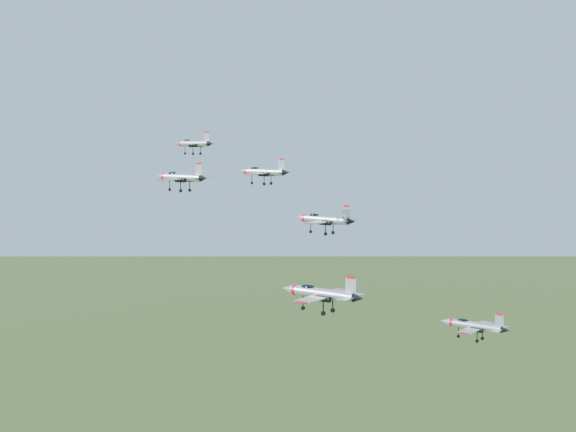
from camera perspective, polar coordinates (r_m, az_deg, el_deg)
The scene contains 6 objects.
jet_lead at distance 158.55m, azimuth -6.77°, elevation 5.16°, with size 10.85×9.09×2.91m.
jet_left_high at distance 131.15m, azimuth -1.81°, elevation 3.18°, with size 10.48×8.68×2.80m.
jet_right_high at distance 118.74m, azimuth -7.67°, elevation 2.76°, with size 10.43×8.67×2.79m.
jet_left_low at distance 136.35m, azimuth 2.54°, elevation -0.23°, with size 12.52×10.41×3.35m.
jet_right_low at distance 113.71m, azimuth 2.31°, elevation -5.48°, with size 13.78×11.42×3.68m.
jet_trail at distance 117.82m, azimuth 13.05°, elevation -7.58°, with size 10.48×8.70×2.80m.
Camera 1 is at (69.95, -114.87, 148.08)m, focal length 50.00 mm.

